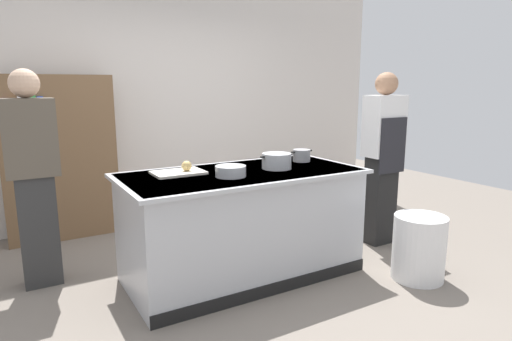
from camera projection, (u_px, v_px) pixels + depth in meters
The scene contains 12 objects.
ground_plane at pixel (243, 274), 3.73m from camera, with size 10.00×10.00×0.00m, color slate.
back_wall at pixel (158, 93), 5.21m from camera, with size 6.40×0.12×3.00m, color silver.
counter_island at pixel (243, 222), 3.64m from camera, with size 1.98×0.98×0.90m.
cutting_board at pixel (178, 173), 3.46m from camera, with size 0.40×0.28×0.02m, color silver.
onion at pixel (187, 166), 3.47m from camera, with size 0.08×0.08×0.08m, color tan.
stock_pot at pixel (277, 161), 3.67m from camera, with size 0.31×0.25×0.13m.
sauce_pan at pixel (302, 155), 4.02m from camera, with size 0.23×0.16×0.11m.
mixing_bowl at pixel (231, 171), 3.36m from camera, with size 0.24×0.24×0.08m, color #B7BABF.
trash_bin at pixel (419, 248), 3.60m from camera, with size 0.43×0.43×0.54m, color white.
person_chef at pixel (383, 155), 4.32m from camera, with size 0.38×0.25×1.72m.
person_guest at pixel (33, 174), 3.39m from camera, with size 0.38×0.24×1.72m.
bookshelf at pixel (60, 158), 4.50m from camera, with size 1.10×0.31×1.70m.
Camera 1 is at (-1.67, -3.06, 1.60)m, focal length 30.46 mm.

